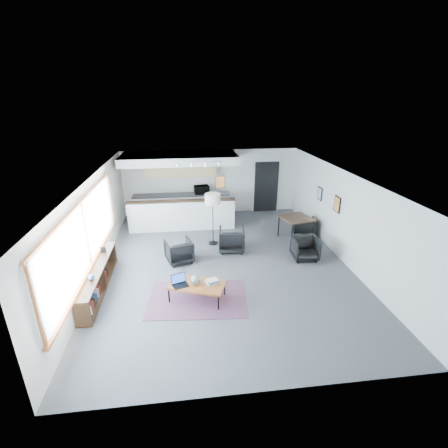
{
  "coord_description": "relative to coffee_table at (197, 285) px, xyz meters",
  "views": [
    {
      "loc": [
        -1.05,
        -8.37,
        4.59
      ],
      "look_at": [
        0.04,
        0.4,
        1.08
      ],
      "focal_mm": 26.0,
      "sensor_mm": 36.0,
      "label": 1
    }
  ],
  "objects": [
    {
      "name": "room",
      "position": [
        0.87,
        1.71,
        0.91
      ],
      "size": [
        7.02,
        9.02,
        2.62
      ],
      "color": "#48484B",
      "rests_on": "ground"
    },
    {
      "name": "window",
      "position": [
        -2.6,
        0.81,
        1.06
      ],
      "size": [
        0.1,
        5.95,
        1.66
      ],
      "color": "#8CBFFF",
      "rests_on": "room"
    },
    {
      "name": "console",
      "position": [
        -2.43,
        0.67,
        -0.07
      ],
      "size": [
        0.35,
        3.0,
        0.8
      ],
      "color": "#311F11",
      "rests_on": "floor"
    },
    {
      "name": "kitchenette",
      "position": [
        -0.33,
        5.42,
        0.98
      ],
      "size": [
        4.2,
        1.96,
        2.6
      ],
      "color": "white",
      "rests_on": "floor"
    },
    {
      "name": "doorway",
      "position": [
        3.17,
        6.14,
        0.68
      ],
      "size": [
        1.1,
        0.12,
        2.15
      ],
      "color": "black",
      "rests_on": "room"
    },
    {
      "name": "track_light",
      "position": [
        0.28,
        3.91,
        2.13
      ],
      "size": [
        1.6,
        0.07,
        0.15
      ],
      "color": "silver",
      "rests_on": "room"
    },
    {
      "name": "wall_art_lower",
      "position": [
        4.33,
        2.11,
        1.16
      ],
      "size": [
        0.03,
        0.38,
        0.48
      ],
      "color": "black",
      "rests_on": "room"
    },
    {
      "name": "wall_art_upper",
      "position": [
        4.33,
        3.41,
        1.11
      ],
      "size": [
        0.03,
        0.34,
        0.44
      ],
      "color": "black",
      "rests_on": "room"
    },
    {
      "name": "kilim_rug",
      "position": [
        0.0,
        0.0,
        -0.39
      ],
      "size": [
        2.47,
        1.79,
        0.01
      ],
      "rotation": [
        0.0,
        0.0,
        -0.08
      ],
      "color": "#4F2D3E",
      "rests_on": "floor"
    },
    {
      "name": "coffee_table",
      "position": [
        0.0,
        0.0,
        0.0
      ],
      "size": [
        1.47,
        1.12,
        0.43
      ],
      "rotation": [
        0.0,
        0.0,
        -0.36
      ],
      "color": "brown",
      "rests_on": "floor"
    },
    {
      "name": "laptop",
      "position": [
        -0.41,
        0.02,
        0.11
      ],
      "size": [
        0.44,
        0.4,
        0.26
      ],
      "rotation": [
        0.0,
        0.0,
        0.37
      ],
      "color": "black",
      "rests_on": "coffee_table"
    },
    {
      "name": "ceramic_pot",
      "position": [
        -0.03,
        -0.0,
        0.15
      ],
      "size": [
        0.24,
        0.24,
        0.24
      ],
      "rotation": [
        0.0,
        0.0,
        0.02
      ],
      "color": "gray",
      "rests_on": "coffee_table"
    },
    {
      "name": "book_stack",
      "position": [
        0.37,
        -0.0,
        0.08
      ],
      "size": [
        0.37,
        0.33,
        0.09
      ],
      "rotation": [
        0.0,
        0.0,
        0.33
      ],
      "color": "silver",
      "rests_on": "coffee_table"
    },
    {
      "name": "coaster",
      "position": [
        0.06,
        -0.18,
        0.04
      ],
      "size": [
        0.1,
        0.1,
        0.01
      ],
      "rotation": [
        0.0,
        0.0,
        0.07
      ],
      "color": "#E5590C",
      "rests_on": "coffee_table"
    },
    {
      "name": "armchair_left",
      "position": [
        -0.44,
        1.98,
        -0.02
      ],
      "size": [
        0.89,
        0.86,
        0.74
      ],
      "primitive_type": "imported",
      "rotation": [
        0.0,
        0.0,
        3.44
      ],
      "color": "black",
      "rests_on": "floor"
    },
    {
      "name": "armchair_right",
      "position": [
        1.21,
        2.54,
        0.01
      ],
      "size": [
        0.87,
        0.82,
        0.8
      ],
      "primitive_type": "imported",
      "rotation": [
        0.0,
        0.0,
        3.01
      ],
      "color": "black",
      "rests_on": "floor"
    },
    {
      "name": "floor_lamp",
      "position": [
        0.67,
        3.1,
        1.1
      ],
      "size": [
        0.64,
        0.64,
        1.72
      ],
      "rotation": [
        0.0,
        0.0,
        0.39
      ],
      "color": "black",
      "rests_on": "floor"
    },
    {
      "name": "dining_table",
      "position": [
        3.48,
        3.11,
        0.33
      ],
      "size": [
        1.14,
        1.14,
        0.79
      ],
      "rotation": [
        0.0,
        0.0,
        0.25
      ],
      "color": "#311F11",
      "rests_on": "floor"
    },
    {
      "name": "dining_chair_near",
      "position": [
        3.3,
        1.7,
        -0.08
      ],
      "size": [
        0.63,
        0.59,
        0.63
      ],
      "primitive_type": "imported",
      "rotation": [
        0.0,
        0.0,
        -0.03
      ],
      "color": "black",
      "rests_on": "floor"
    },
    {
      "name": "dining_chair_far",
      "position": [
        3.87,
        3.38,
        -0.09
      ],
      "size": [
        0.71,
        0.68,
        0.61
      ],
      "primitive_type": "imported",
      "rotation": [
        0.0,
        0.0,
        2.89
      ],
      "color": "black",
      "rests_on": "floor"
    },
    {
      "name": "microwave",
      "position": [
        0.47,
        5.86,
        0.73
      ],
      "size": [
        0.61,
        0.39,
        0.39
      ],
      "primitive_type": "imported",
      "rotation": [
        0.0,
        0.0,
        0.12
      ],
      "color": "black",
      "rests_on": "kitchenette"
    }
  ]
}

